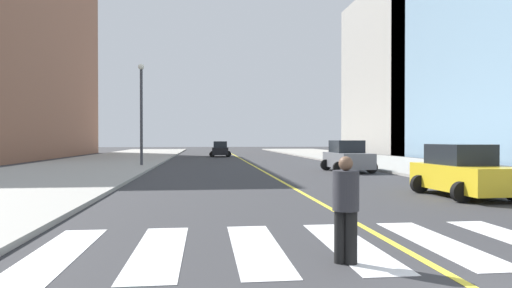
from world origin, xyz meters
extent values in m
cube|color=#9E9B93|center=(12.20, 20.00, 0.07)|extent=(10.00, 120.00, 0.15)
cube|color=#9E9B93|center=(-12.20, 20.00, 0.07)|extent=(10.00, 120.00, 0.15)
cube|color=silver|center=(-6.30, 4.00, 0.01)|extent=(0.90, 4.00, 0.01)
cube|color=silver|center=(-4.50, 4.00, 0.01)|extent=(0.90, 4.00, 0.01)
cube|color=silver|center=(-2.70, 4.00, 0.01)|extent=(0.90, 4.00, 0.01)
cube|color=silver|center=(-0.90, 4.00, 0.01)|extent=(0.90, 4.00, 0.01)
cube|color=silver|center=(0.90, 4.00, 0.01)|extent=(0.90, 4.00, 0.01)
cube|color=yellow|center=(0.00, 40.00, 0.01)|extent=(0.16, 80.00, 0.01)
cube|color=#9E9B93|center=(28.29, 56.53, 11.72)|extent=(18.00, 24.00, 23.45)
cube|color=gold|center=(5.46, 10.46, 0.68)|extent=(2.05, 4.24, 0.89)
cube|color=#1E2328|center=(5.45, 10.71, 1.48)|extent=(1.67, 2.15, 0.75)
cylinder|color=black|center=(4.55, 9.13, 0.34)|extent=(0.68, 0.25, 0.67)
cylinder|color=black|center=(4.45, 11.71, 0.34)|extent=(0.68, 0.25, 0.67)
cylinder|color=black|center=(6.37, 11.79, 0.34)|extent=(0.68, 0.25, 0.67)
cube|color=slate|center=(5.24, 22.61, 0.72)|extent=(2.04, 4.41, 0.94)
cube|color=#1E2328|center=(5.23, 22.87, 1.57)|extent=(1.70, 2.22, 0.79)
cylinder|color=black|center=(4.24, 21.24, 0.36)|extent=(0.71, 0.24, 0.71)
cylinder|color=black|center=(6.27, 21.26, 0.36)|extent=(0.71, 0.24, 0.71)
cylinder|color=black|center=(4.21, 23.96, 0.36)|extent=(0.71, 0.24, 0.71)
cylinder|color=black|center=(6.23, 23.99, 0.36)|extent=(0.71, 0.24, 0.71)
cube|color=black|center=(-1.92, 46.95, 0.65)|extent=(1.96, 4.05, 0.85)
cube|color=#1E2328|center=(-1.93, 46.71, 1.42)|extent=(1.59, 2.05, 0.72)
cylinder|color=black|center=(-0.95, 48.15, 0.32)|extent=(0.65, 0.23, 0.64)
cylinder|color=black|center=(-2.78, 48.22, 0.32)|extent=(0.65, 0.23, 0.64)
cylinder|color=black|center=(-1.05, 45.68, 0.32)|extent=(0.65, 0.23, 0.64)
cylinder|color=black|center=(-2.88, 45.76, 0.32)|extent=(0.65, 0.23, 0.64)
cube|color=#47474C|center=(9.14, 18.11, 0.63)|extent=(1.81, 0.59, 0.08)
cube|color=#47474C|center=(9.14, 17.87, 0.97)|extent=(1.80, 0.09, 0.60)
cube|color=#2D2D33|center=(8.47, 18.12, 0.37)|extent=(0.11, 0.48, 0.44)
cube|color=#2D2D33|center=(9.82, 18.10, 0.37)|extent=(0.11, 0.48, 0.44)
cylinder|color=black|center=(-1.44, 2.83, 0.44)|extent=(0.20, 0.20, 0.87)
cylinder|color=black|center=(-1.28, 2.74, 0.44)|extent=(0.20, 0.20, 0.87)
cylinder|color=#2D2D33|center=(-1.36, 2.79, 1.20)|extent=(0.44, 0.44, 0.66)
sphere|color=brown|center=(-1.36, 2.79, 1.65)|extent=(0.24, 0.24, 0.24)
cylinder|color=black|center=(9.13, 14.14, 0.56)|extent=(0.19, 0.19, 0.83)
cylinder|color=black|center=(9.15, 14.31, 0.56)|extent=(0.19, 0.19, 0.83)
cylinder|color=#99669E|center=(9.14, 14.22, 1.29)|extent=(0.41, 0.41, 0.62)
sphere|color=tan|center=(9.14, 14.22, 1.71)|extent=(0.22, 0.22, 0.22)
cylinder|color=#38383D|center=(-8.29, 28.77, 3.66)|extent=(0.20, 0.20, 7.01)
sphere|color=silver|center=(-8.29, 28.77, 7.31)|extent=(0.44, 0.44, 0.44)
camera|label=1|loc=(-3.66, -4.24, 2.05)|focal=31.01mm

